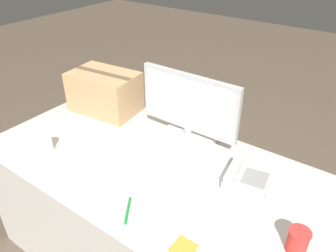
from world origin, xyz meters
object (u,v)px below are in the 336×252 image
(desk_phone, at_px, (246,179))
(spoon, at_px, (177,225))
(paper_cup_left, at_px, (47,144))
(sticky_note_pad, at_px, (184,248))
(pen_marker, at_px, (128,210))
(keyboard, at_px, (146,158))
(cardboard_box, at_px, (105,92))
(paper_cup_right, at_px, (298,241))
(monitor, at_px, (188,114))

(desk_phone, xyz_separation_m, spoon, (-0.12, -0.39, -0.03))
(paper_cup_left, distance_m, sticky_note_pad, 0.95)
(pen_marker, bearing_deg, paper_cup_left, -130.46)
(keyboard, height_order, sticky_note_pad, keyboard)
(desk_phone, height_order, pen_marker, desk_phone)
(spoon, distance_m, cardboard_box, 1.07)
(keyboard, bearing_deg, paper_cup_right, -7.40)
(paper_cup_left, xyz_separation_m, paper_cup_right, (1.28, 0.14, 0.01))
(keyboard, xyz_separation_m, cardboard_box, (-0.55, 0.27, 0.11))
(keyboard, distance_m, sticky_note_pad, 0.57)
(pen_marker, relative_size, sticky_note_pad, 1.52)
(paper_cup_left, relative_size, sticky_note_pad, 1.03)
(pen_marker, bearing_deg, paper_cup_right, 75.51)
(desk_phone, height_order, cardboard_box, cardboard_box)
(monitor, bearing_deg, paper_cup_right, -27.78)
(desk_phone, relative_size, sticky_note_pad, 2.63)
(monitor, bearing_deg, paper_cup_left, -136.95)
(monitor, distance_m, paper_cup_right, 0.83)
(keyboard, xyz_separation_m, pen_marker, (0.16, -0.32, -0.01))
(desk_phone, bearing_deg, sticky_note_pad, -103.07)
(desk_phone, bearing_deg, spoon, -115.54)
(desk_phone, xyz_separation_m, pen_marker, (-0.33, -0.45, -0.02))
(desk_phone, bearing_deg, monitor, 151.56)
(monitor, bearing_deg, pen_marker, -81.78)
(paper_cup_left, bearing_deg, spoon, -1.25)
(cardboard_box, height_order, sticky_note_pad, cardboard_box)
(cardboard_box, bearing_deg, pen_marker, -39.69)
(paper_cup_left, xyz_separation_m, sticky_note_pad, (0.94, -0.10, -0.04))
(cardboard_box, bearing_deg, sticky_note_pad, -31.16)
(paper_cup_left, bearing_deg, sticky_note_pad, -5.93)
(paper_cup_right, relative_size, spoon, 0.67)
(cardboard_box, xyz_separation_m, sticky_note_pad, (1.01, -0.61, -0.13))
(paper_cup_right, bearing_deg, keyboard, 172.58)
(paper_cup_right, bearing_deg, sticky_note_pad, -145.13)
(paper_cup_right, height_order, pen_marker, paper_cup_right)
(monitor, xyz_separation_m, pen_marker, (0.09, -0.60, -0.16))
(monitor, xyz_separation_m, keyboard, (-0.07, -0.28, -0.16))
(keyboard, bearing_deg, cardboard_box, 154.13)
(desk_phone, height_order, sticky_note_pad, desk_phone)
(spoon, bearing_deg, desk_phone, 129.76)
(desk_phone, bearing_deg, keyboard, -174.09)
(monitor, xyz_separation_m, cardboard_box, (-0.63, -0.01, -0.04))
(spoon, bearing_deg, pen_marker, -107.79)
(spoon, bearing_deg, monitor, 175.52)
(keyboard, bearing_deg, sticky_note_pad, -36.84)
(paper_cup_left, height_order, spoon, paper_cup_left)
(desk_phone, bearing_deg, cardboard_box, 163.51)
(keyboard, relative_size, cardboard_box, 1.00)
(monitor, distance_m, pen_marker, 0.63)
(paper_cup_right, height_order, spoon, paper_cup_right)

